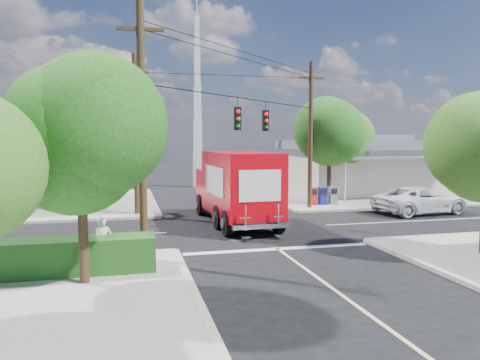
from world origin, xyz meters
name	(u,v)px	position (x,y,z in m)	size (l,w,h in m)	color
ground	(250,229)	(0.00, 0.00, 0.00)	(120.00, 120.00, 0.00)	black
sidewalk_ne	(351,195)	(10.88, 10.88, 0.07)	(14.12, 14.12, 0.14)	gray
sidewalk_nw	(46,204)	(-10.88, 10.88, 0.07)	(14.12, 14.12, 0.14)	gray
road_markings	(258,235)	(0.00, -1.47, 0.01)	(32.00, 32.00, 0.01)	beige
building_ne	(364,165)	(12.50, 11.97, 2.32)	(11.80, 10.20, 4.50)	silver
building_nw	(31,170)	(-12.00, 12.46, 2.22)	(10.80, 10.20, 4.30)	beige
radio_tower	(198,124)	(0.50, 20.00, 5.64)	(0.80, 0.80, 17.00)	silver
tree_sw_front	(81,139)	(-6.99, -7.54, 4.33)	(3.88, 3.78, 6.03)	#422D1C
tree_ne_front	(330,132)	(7.21, 6.76, 4.77)	(4.21, 4.14, 6.66)	#422D1C
tree_ne_back	(351,141)	(9.81, 8.96, 4.19)	(3.77, 3.66, 5.82)	#422D1C
palm_nw_front	(95,127)	(-7.50, 7.50, 5.04)	(3.01, 3.08, 5.59)	#422D1C
palm_nw_back	(63,133)	(-9.50, 9.00, 4.67)	(3.01, 3.08, 5.19)	#422D1C
utility_poles	(211,132)	(-1.58, 1.60, 4.67)	(12.00, 10.68, 9.00)	#473321
picket_fence	(64,251)	(-7.80, -5.60, 0.68)	(5.94, 0.06, 1.00)	silver
hedge_sw	(53,257)	(-8.00, -6.40, 0.69)	(6.20, 1.20, 1.10)	#214F1A
vending_boxes	(323,196)	(6.50, 6.20, 0.69)	(1.90, 0.50, 1.10)	red
delivery_truck	(236,187)	(-0.32, 1.52, 1.88)	(3.06, 8.65, 3.69)	black
parked_car	(420,200)	(10.86, 2.16, 0.78)	(2.59, 5.62, 1.56)	silver
pedestrian	(103,243)	(-6.52, -6.04, 0.98)	(0.62, 0.40, 1.68)	beige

